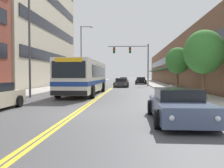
{
  "coord_description": "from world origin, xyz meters",
  "views": [
    {
      "loc": [
        2.48,
        -11.42,
        1.74
      ],
      "look_at": [
        -0.09,
        23.0,
        0.48
      ],
      "focal_mm": 40.0,
      "sensor_mm": 36.0,
      "label": 1
    }
  ],
  "objects_px": {
    "car_charcoal_parked_left_near": "(93,81)",
    "car_red_moving_second": "(124,80)",
    "city_bus": "(85,76)",
    "car_slate_blue_parked_right_foreground": "(178,106)",
    "street_lamp_left_near": "(34,37)",
    "car_white_parked_left_mid": "(79,83)",
    "car_dark_grey_moving_lead": "(121,83)",
    "traffic_signal_mast": "(134,56)",
    "street_tree_right_mid": "(178,61)",
    "fire_hydrant": "(171,89)",
    "car_black_parked_right_mid": "(141,81)",
    "street_lamp_left_far": "(83,51)",
    "street_tree_right_near": "(204,52)"
  },
  "relations": [
    {
      "from": "car_charcoal_parked_left_near",
      "to": "car_red_moving_second",
      "type": "distance_m",
      "value": 11.73
    },
    {
      "from": "car_red_moving_second",
      "to": "car_charcoal_parked_left_near",
      "type": "bearing_deg",
      "value": -116.78
    },
    {
      "from": "city_bus",
      "to": "car_red_moving_second",
      "type": "distance_m",
      "value": 32.63
    },
    {
      "from": "car_slate_blue_parked_right_foreground",
      "to": "street_lamp_left_near",
      "type": "distance_m",
      "value": 13.66
    },
    {
      "from": "city_bus",
      "to": "car_charcoal_parked_left_near",
      "type": "height_order",
      "value": "city_bus"
    },
    {
      "from": "car_white_parked_left_mid",
      "to": "car_dark_grey_moving_lead",
      "type": "bearing_deg",
      "value": 30.0
    },
    {
      "from": "street_lamp_left_near",
      "to": "traffic_signal_mast",
      "type": "bearing_deg",
      "value": 68.69
    },
    {
      "from": "street_tree_right_mid",
      "to": "fire_hydrant",
      "type": "distance_m",
      "value": 5.26
    },
    {
      "from": "car_dark_grey_moving_lead",
      "to": "street_tree_right_mid",
      "type": "distance_m",
      "value": 12.0
    },
    {
      "from": "car_slate_blue_parked_right_foreground",
      "to": "street_tree_right_mid",
      "type": "bearing_deg",
      "value": 79.66
    },
    {
      "from": "car_black_parked_right_mid",
      "to": "street_lamp_left_near",
      "type": "relative_size",
      "value": 0.56
    },
    {
      "from": "city_bus",
      "to": "street_lamp_left_near",
      "type": "xyz_separation_m",
      "value": [
        -3.3,
        -3.54,
        3.0
      ]
    },
    {
      "from": "traffic_signal_mast",
      "to": "street_tree_right_mid",
      "type": "height_order",
      "value": "traffic_signal_mast"
    },
    {
      "from": "car_charcoal_parked_left_near",
      "to": "street_lamp_left_far",
      "type": "relative_size",
      "value": 0.49
    },
    {
      "from": "car_white_parked_left_mid",
      "to": "street_lamp_left_near",
      "type": "distance_m",
      "value": 14.61
    },
    {
      "from": "car_red_moving_second",
      "to": "street_lamp_left_far",
      "type": "xyz_separation_m",
      "value": [
        -6.04,
        -15.92,
        4.89
      ]
    },
    {
      "from": "car_dark_grey_moving_lead",
      "to": "car_charcoal_parked_left_near",
      "type": "bearing_deg",
      "value": 123.33
    },
    {
      "from": "street_tree_right_mid",
      "to": "car_dark_grey_moving_lead",
      "type": "bearing_deg",
      "value": 121.54
    },
    {
      "from": "car_black_parked_right_mid",
      "to": "street_lamp_left_far",
      "type": "relative_size",
      "value": 0.46
    },
    {
      "from": "car_white_parked_left_mid",
      "to": "street_lamp_left_far",
      "type": "height_order",
      "value": "street_lamp_left_far"
    },
    {
      "from": "car_slate_blue_parked_right_foreground",
      "to": "street_lamp_left_far",
      "type": "height_order",
      "value": "street_lamp_left_far"
    },
    {
      "from": "street_lamp_left_near",
      "to": "street_tree_right_mid",
      "type": "distance_m",
      "value": 14.29
    },
    {
      "from": "traffic_signal_mast",
      "to": "fire_hydrant",
      "type": "relative_size",
      "value": 8.61
    },
    {
      "from": "city_bus",
      "to": "traffic_signal_mast",
      "type": "relative_size",
      "value": 1.8
    },
    {
      "from": "car_white_parked_left_mid",
      "to": "car_charcoal_parked_left_near",
      "type": "bearing_deg",
      "value": 89.43
    },
    {
      "from": "car_dark_grey_moving_lead",
      "to": "street_tree_right_near",
      "type": "xyz_separation_m",
      "value": [
        6.24,
        -18.81,
        2.68
      ]
    },
    {
      "from": "car_red_moving_second",
      "to": "street_tree_right_near",
      "type": "bearing_deg",
      "value": -80.31
    },
    {
      "from": "car_slate_blue_parked_right_foreground",
      "to": "street_tree_right_mid",
      "type": "xyz_separation_m",
      "value": [
        3.01,
        16.5,
        2.62
      ]
    },
    {
      "from": "traffic_signal_mast",
      "to": "street_tree_right_near",
      "type": "height_order",
      "value": "traffic_signal_mast"
    },
    {
      "from": "street_lamp_left_near",
      "to": "car_black_parked_right_mid",
      "type": "bearing_deg",
      "value": 72.02
    },
    {
      "from": "car_charcoal_parked_left_near",
      "to": "car_black_parked_right_mid",
      "type": "relative_size",
      "value": 1.06
    },
    {
      "from": "car_charcoal_parked_left_near",
      "to": "street_tree_right_near",
      "type": "xyz_separation_m",
      "value": [
        11.7,
        -27.12,
        2.66
      ]
    },
    {
      "from": "car_white_parked_left_mid",
      "to": "car_slate_blue_parked_right_foreground",
      "type": "xyz_separation_m",
      "value": [
        8.7,
        -23.26,
        -0.05
      ]
    },
    {
      "from": "traffic_signal_mast",
      "to": "fire_hydrant",
      "type": "xyz_separation_m",
      "value": [
        2.89,
        -17.54,
        -4.19
      ]
    },
    {
      "from": "car_black_parked_right_mid",
      "to": "fire_hydrant",
      "type": "relative_size",
      "value": 5.69
    },
    {
      "from": "fire_hydrant",
      "to": "street_tree_right_near",
      "type": "bearing_deg",
      "value": -72.28
    },
    {
      "from": "fire_hydrant",
      "to": "car_charcoal_parked_left_near",
      "type": "bearing_deg",
      "value": 114.41
    },
    {
      "from": "street_lamp_left_far",
      "to": "street_tree_right_mid",
      "type": "height_order",
      "value": "street_lamp_left_far"
    },
    {
      "from": "car_dark_grey_moving_lead",
      "to": "street_lamp_left_far",
      "type": "height_order",
      "value": "street_lamp_left_far"
    },
    {
      "from": "car_charcoal_parked_left_near",
      "to": "traffic_signal_mast",
      "type": "relative_size",
      "value": 0.7
    },
    {
      "from": "car_charcoal_parked_left_near",
      "to": "street_lamp_left_far",
      "type": "distance_m",
      "value": 7.33
    },
    {
      "from": "car_slate_blue_parked_right_foreground",
      "to": "street_lamp_left_near",
      "type": "bearing_deg",
      "value": 134.96
    },
    {
      "from": "car_white_parked_left_mid",
      "to": "traffic_signal_mast",
      "type": "height_order",
      "value": "traffic_signal_mast"
    },
    {
      "from": "car_black_parked_right_mid",
      "to": "street_tree_right_near",
      "type": "bearing_deg",
      "value": -84.44
    },
    {
      "from": "car_dark_grey_moving_lead",
      "to": "car_slate_blue_parked_right_foreground",
      "type": "bearing_deg",
      "value": -83.28
    },
    {
      "from": "car_red_moving_second",
      "to": "traffic_signal_mast",
      "type": "distance_m",
      "value": 16.21
    },
    {
      "from": "car_charcoal_parked_left_near",
      "to": "car_slate_blue_parked_right_foreground",
      "type": "bearing_deg",
      "value": -76.14
    },
    {
      "from": "car_dark_grey_moving_lead",
      "to": "car_red_moving_second",
      "type": "distance_m",
      "value": 18.79
    },
    {
      "from": "car_white_parked_left_mid",
      "to": "street_tree_right_mid",
      "type": "distance_m",
      "value": 13.77
    },
    {
      "from": "car_charcoal_parked_left_near",
      "to": "car_white_parked_left_mid",
      "type": "relative_size",
      "value": 1.01
    }
  ]
}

